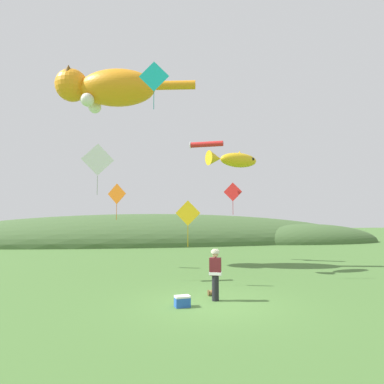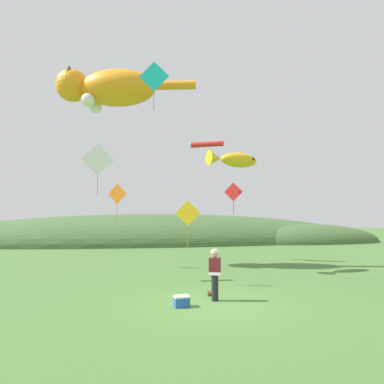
# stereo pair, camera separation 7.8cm
# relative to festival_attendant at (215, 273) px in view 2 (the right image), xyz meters

# --- Properties ---
(ground_plane) EXTENTS (120.00, 120.00, 0.00)m
(ground_plane) POSITION_rel_festival_attendant_xyz_m (-0.15, -0.38, -0.95)
(ground_plane) COLOR #477033
(distant_hill_ridge) EXTENTS (49.66, 14.07, 6.19)m
(distant_hill_ridge) POSITION_rel_festival_attendant_xyz_m (1.30, 26.04, -0.95)
(distant_hill_ridge) COLOR #426033
(distant_hill_ridge) RESTS_ON ground
(festival_attendant) EXTENTS (0.49, 0.39, 1.77)m
(festival_attendant) POSITION_rel_festival_attendant_xyz_m (0.00, 0.00, 0.00)
(festival_attendant) COLOR black
(festival_attendant) RESTS_ON ground
(kite_spool) EXTENTS (0.15, 0.22, 0.22)m
(kite_spool) POSITION_rel_festival_attendant_xyz_m (-0.01, 0.75, -0.84)
(kite_spool) COLOR olive
(kite_spool) RESTS_ON ground
(picnic_cooler) EXTENTS (0.53, 0.38, 0.36)m
(picnic_cooler) POSITION_rel_festival_attendant_xyz_m (-1.26, -0.58, -0.77)
(picnic_cooler) COLOR blue
(picnic_cooler) RESTS_ON ground
(kite_giant_cat) EXTENTS (8.43, 3.41, 2.60)m
(kite_giant_cat) POSITION_rel_festival_attendant_xyz_m (-4.34, 9.18, 9.72)
(kite_giant_cat) COLOR orange
(kite_fish_windsock) EXTENTS (3.08, 1.54, 0.92)m
(kite_fish_windsock) POSITION_rel_festival_attendant_xyz_m (2.56, 5.91, 5.02)
(kite_fish_windsock) COLOR gold
(kite_tube_streamer) EXTENTS (2.18, 1.32, 0.44)m
(kite_tube_streamer) POSITION_rel_festival_attendant_xyz_m (2.01, 10.16, 6.71)
(kite_tube_streamer) COLOR red
(kite_diamond_gold) EXTENTS (1.02, 0.41, 1.99)m
(kite_diamond_gold) POSITION_rel_festival_attendant_xyz_m (-0.51, 2.67, 2.08)
(kite_diamond_gold) COLOR yellow
(kite_diamond_red) EXTENTS (1.11, 0.65, 2.18)m
(kite_diamond_red) POSITION_rel_festival_attendant_xyz_m (3.92, 10.40, 3.56)
(kite_diamond_red) COLOR red
(kite_diamond_orange) EXTENTS (1.04, 0.61, 2.09)m
(kite_diamond_orange) POSITION_rel_festival_attendant_xyz_m (-3.67, 8.21, 3.21)
(kite_diamond_orange) COLOR orange
(kite_diamond_white) EXTENTS (1.48, 0.30, 2.40)m
(kite_diamond_white) POSITION_rel_festival_attendant_xyz_m (-4.44, 4.57, 4.58)
(kite_diamond_white) COLOR white
(kite_diamond_teal) EXTENTS (1.46, 0.36, 2.40)m
(kite_diamond_teal) POSITION_rel_festival_attendant_xyz_m (-1.86, 4.63, 8.78)
(kite_diamond_teal) COLOR #19BFBF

